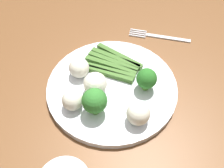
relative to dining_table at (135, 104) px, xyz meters
name	(u,v)px	position (x,y,z in m)	size (l,w,h in m)	color
dining_table	(135,104)	(0.00, 0.00, 0.00)	(1.48, 1.06, 0.73)	brown
plate	(112,87)	(-0.03, 0.05, 0.09)	(0.29, 0.29, 0.01)	white
asparagus_bundle	(112,64)	(0.02, 0.07, 0.11)	(0.10, 0.14, 0.01)	#3D6626
broccoli_right	(95,101)	(-0.11, 0.06, 0.14)	(0.05, 0.05, 0.06)	#609E3D
broccoli_back_right	(147,79)	(-0.02, -0.02, 0.13)	(0.04, 0.04, 0.06)	#568E33
cauliflower_mid	(138,114)	(-0.10, -0.02, 0.12)	(0.05, 0.05, 0.05)	silver
cauliflower_front_left	(95,84)	(-0.06, 0.08, 0.13)	(0.05, 0.05, 0.05)	white
cauliflower_edge	(72,100)	(-0.11, 0.11, 0.12)	(0.04, 0.04, 0.04)	silver
cauliflower_near_fork	(79,68)	(-0.03, 0.13, 0.12)	(0.05, 0.05, 0.05)	white
fork	(159,37)	(0.18, -0.01, 0.09)	(0.03, 0.17, 0.00)	silver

